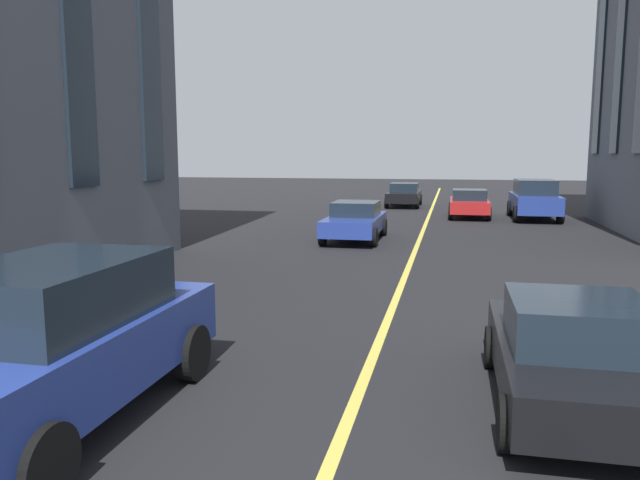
{
  "coord_description": "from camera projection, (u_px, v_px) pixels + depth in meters",
  "views": [
    {
      "loc": [
        3.53,
        -1.1,
        3.05
      ],
      "look_at": [
        12.46,
        0.83,
        1.77
      ],
      "focal_mm": 34.23,
      "sensor_mm": 36.0,
      "label": 1
    }
  ],
  "objects": [
    {
      "name": "car_blue_near",
      "position": [
        355.0,
        221.0,
        21.78
      ],
      "size": [
        4.4,
        1.95,
        1.37
      ],
      "color": "navy",
      "rests_on": "ground_plane"
    },
    {
      "name": "car_blue_oncoming",
      "position": [
        535.0,
        199.0,
        28.64
      ],
      "size": [
        4.7,
        2.14,
        1.88
      ],
      "color": "navy",
      "rests_on": "ground_plane"
    },
    {
      "name": "lane_centre_line",
      "position": [
        408.0,
        267.0,
        16.6
      ],
      "size": [
        80.0,
        0.16,
        0.01
      ],
      "color": "#D8C64C",
      "rests_on": "ground_plane"
    },
    {
      "name": "car_black_far",
      "position": [
        404.0,
        194.0,
        35.89
      ],
      "size": [
        4.4,
        1.95,
        1.37
      ],
      "color": "black",
      "rests_on": "ground_plane"
    },
    {
      "name": "car_red_trailing",
      "position": [
        469.0,
        203.0,
        29.63
      ],
      "size": [
        4.4,
        1.95,
        1.37
      ],
      "color": "#B21E1E",
      "rests_on": "ground_plane"
    },
    {
      "name": "car_black_parked_a",
      "position": [
        574.0,
        354.0,
        7.25
      ],
      "size": [
        3.9,
        1.89,
        1.4
      ],
      "color": "black",
      "rests_on": "ground_plane"
    },
    {
      "name": "car_blue_parked_b",
      "position": [
        55.0,
        340.0,
        6.9
      ],
      "size": [
        4.7,
        2.14,
        1.88
      ],
      "color": "navy",
      "rests_on": "ground_plane"
    }
  ]
}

